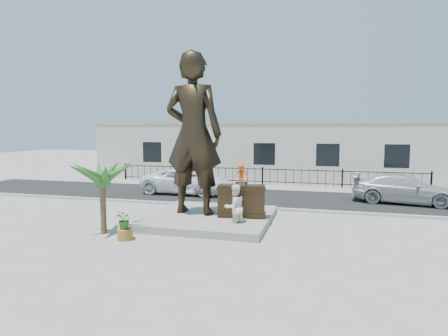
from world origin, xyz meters
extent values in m
plane|color=#9E9991|center=(0.00, 0.00, 0.00)|extent=(100.00, 100.00, 0.00)
cube|color=black|center=(0.00, 8.00, 0.01)|extent=(40.00, 7.00, 0.01)
cube|color=#A5A399|center=(0.00, 4.50, 0.06)|extent=(40.00, 0.25, 0.12)
cube|color=#9E9991|center=(0.00, 12.00, 0.01)|extent=(40.00, 2.50, 0.02)
cube|color=gray|center=(-0.50, 1.50, 0.15)|extent=(5.20, 5.20, 0.30)
cube|color=black|center=(0.00, 12.80, 0.60)|extent=(22.00, 0.10, 1.20)
cube|color=silver|center=(0.00, 17.00, 2.20)|extent=(28.00, 7.00, 4.40)
imported|color=black|center=(-1.28, 1.62, 3.79)|extent=(2.59, 1.75, 6.98)
cube|color=#2F2113|center=(0.92, 1.40, 0.99)|extent=(2.00, 0.83, 1.37)
imported|color=white|center=(0.85, 0.44, 0.91)|extent=(1.12, 1.11, 1.82)
imported|color=white|center=(-3.97, 7.96, 0.79)|extent=(5.75, 2.90, 1.56)
imported|color=#A6A9AB|center=(8.48, 8.08, 0.78)|extent=(5.61, 3.00, 1.55)
imported|color=#F2530C|center=(-1.40, 12.03, 0.81)|extent=(1.12, 0.79, 1.58)
cylinder|color=#9C6429|center=(-2.68, -1.91, 0.20)|extent=(0.56, 0.56, 0.40)
imported|color=#255B1D|center=(-2.68, -1.91, 0.74)|extent=(0.76, 0.72, 0.67)
camera|label=1|loc=(4.20, -13.78, 3.98)|focal=30.00mm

